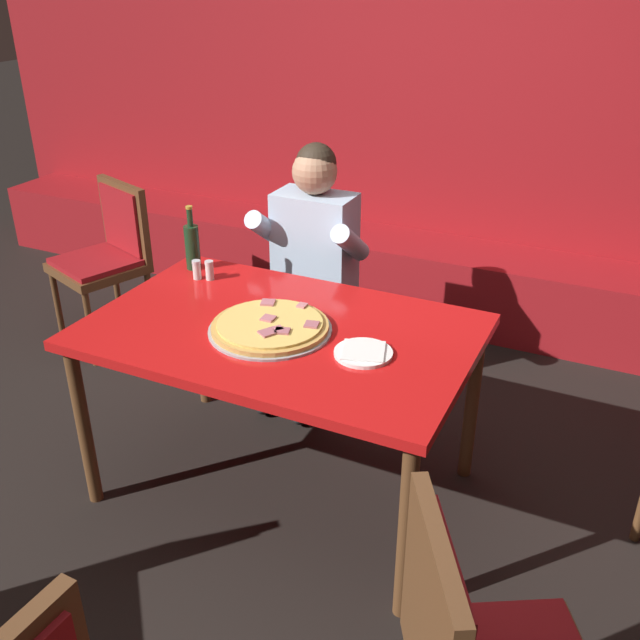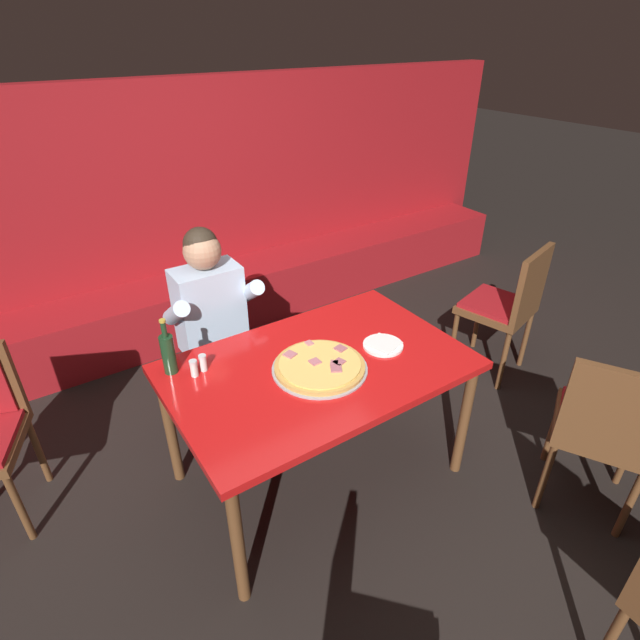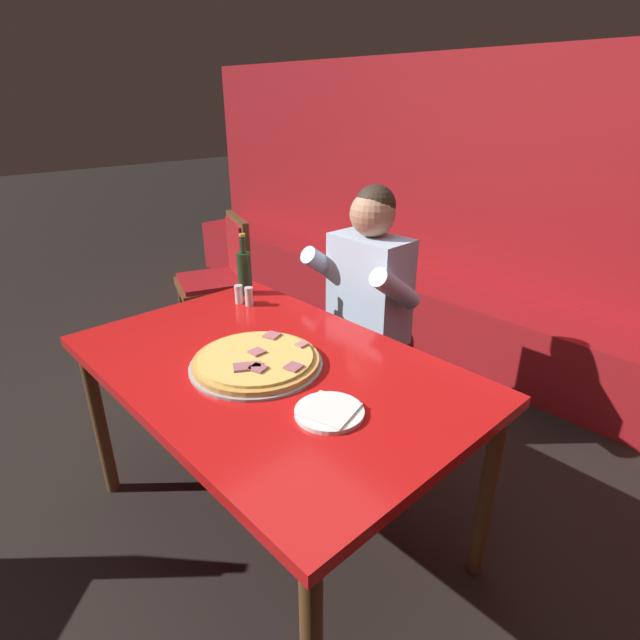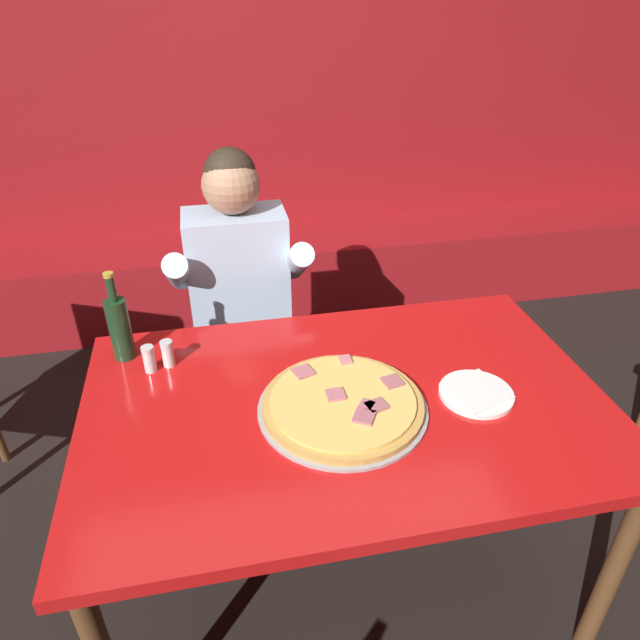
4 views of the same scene
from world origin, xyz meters
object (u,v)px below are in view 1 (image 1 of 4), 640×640
diner_seated_blue_shirt (307,266)px  dining_chair_far_left (108,251)px  pizza (270,327)px  beer_bottle (192,245)px  shaker_oregano (197,271)px  main_dining_table (281,344)px  plate_white_paper (363,353)px  shaker_black_pepper (210,271)px

diner_seated_blue_shirt → dining_chair_far_left: size_ratio=1.38×
pizza → beer_bottle: beer_bottle is taller
pizza → shaker_oregano: shaker_oregano is taller
shaker_oregano → diner_seated_blue_shirt: diner_seated_blue_shirt is taller
beer_bottle → shaker_oregano: size_ratio=3.40×
beer_bottle → shaker_oregano: 0.14m
shaker_oregano → dining_chair_far_left: 1.12m
pizza → shaker_oregano: 0.60m
shaker_oregano → main_dining_table: bearing=-24.5°
plate_white_paper → pizza: bearing=177.5°
main_dining_table → diner_seated_blue_shirt: (-0.24, 0.71, 0.01)m
plate_white_paper → beer_bottle: (-0.99, 0.40, 0.10)m
pizza → diner_seated_blue_shirt: bearing=106.2°
main_dining_table → beer_bottle: bearing=151.4°
pizza → plate_white_paper: (0.39, -0.02, -0.01)m
main_dining_table → pizza: bearing=-115.1°
shaker_oregano → dining_chair_far_left: (-0.97, 0.51, -0.26)m
plate_white_paper → beer_bottle: beer_bottle is taller
shaker_black_pepper → diner_seated_blue_shirt: 0.52m
plate_white_paper → shaker_oregano: bearing=161.4°
plate_white_paper → diner_seated_blue_shirt: size_ratio=0.16×
plate_white_paper → dining_chair_far_left: bearing=156.5°
pizza → shaker_black_pepper: 0.56m
shaker_black_pepper → dining_chair_far_left: dining_chair_far_left is taller
dining_chair_far_left → main_dining_table: bearing=-26.7°
pizza → plate_white_paper: size_ratio=2.23×
main_dining_table → shaker_black_pepper: bearing=151.5°
plate_white_paper → diner_seated_blue_shirt: bearing=128.1°
main_dining_table → plate_white_paper: (0.37, -0.06, 0.08)m
main_dining_table → shaker_black_pepper: (-0.49, 0.27, 0.11)m
plate_white_paper → dining_chair_far_left: size_ratio=0.23×
shaker_black_pepper → diner_seated_blue_shirt: bearing=60.2°
shaker_black_pepper → dining_chair_far_left: (-1.02, 0.49, -0.26)m
beer_bottle → shaker_black_pepper: 0.17m
main_dining_table → diner_seated_blue_shirt: size_ratio=1.15×
shaker_black_pepper → pizza: bearing=-33.1°
pizza → dining_chair_far_left: dining_chair_far_left is taller
beer_bottle → plate_white_paper: bearing=-22.0°
beer_bottle → dining_chair_far_left: bearing=154.8°
beer_bottle → shaker_black_pepper: bearing=-29.1°
shaker_oregano → pizza: bearing=-28.9°
beer_bottle → shaker_black_pepper: beer_bottle is taller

